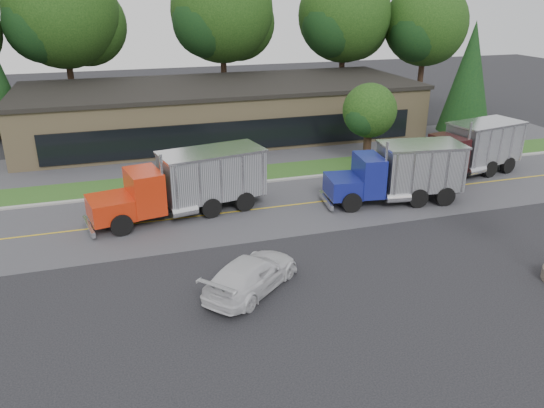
# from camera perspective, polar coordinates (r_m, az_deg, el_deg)

# --- Properties ---
(ground) EXTENTS (140.00, 140.00, 0.00)m
(ground) POSITION_cam_1_polar(r_m,az_deg,el_deg) (21.99, 4.24, -9.25)
(ground) COLOR #2F2F33
(ground) RESTS_ON ground
(road) EXTENTS (60.00, 8.00, 0.02)m
(road) POSITION_cam_1_polar(r_m,az_deg,el_deg) (29.64, -2.07, -0.63)
(road) COLOR #545459
(road) RESTS_ON ground
(center_line) EXTENTS (60.00, 0.12, 0.01)m
(center_line) POSITION_cam_1_polar(r_m,az_deg,el_deg) (29.64, -2.07, -0.63)
(center_line) COLOR gold
(center_line) RESTS_ON ground
(curb) EXTENTS (60.00, 0.30, 0.12)m
(curb) POSITION_cam_1_polar(r_m,az_deg,el_deg) (33.44, -3.98, 2.00)
(curb) COLOR #9E9E99
(curb) RESTS_ON ground
(grass_verge) EXTENTS (60.00, 3.40, 0.03)m
(grass_verge) POSITION_cam_1_polar(r_m,az_deg,el_deg) (35.09, -4.67, 2.96)
(grass_verge) COLOR #26521C
(grass_verge) RESTS_ON ground
(far_parking) EXTENTS (60.00, 7.00, 0.02)m
(far_parking) POSITION_cam_1_polar(r_m,az_deg,el_deg) (39.76, -6.29, 5.18)
(far_parking) COLOR #545459
(far_parking) RESTS_ON ground
(strip_mall) EXTENTS (32.00, 12.00, 4.00)m
(strip_mall) POSITION_cam_1_polar(r_m,az_deg,el_deg) (45.36, -5.41, 9.91)
(strip_mall) COLOR #9D8760
(strip_mall) RESTS_ON ground
(tree_far_b) EXTENTS (10.19, 9.59, 14.53)m
(tree_far_b) POSITION_cam_1_polar(r_m,az_deg,el_deg) (51.67, -21.43, 18.20)
(tree_far_b) COLOR #382619
(tree_far_b) RESTS_ON ground
(tree_far_c) EXTENTS (10.14, 9.55, 14.47)m
(tree_far_c) POSITION_cam_1_polar(r_m,az_deg,el_deg) (52.82, -5.26, 19.52)
(tree_far_c) COLOR #382619
(tree_far_c) RESTS_ON ground
(tree_far_d) EXTENTS (9.61, 9.05, 13.72)m
(tree_far_d) POSITION_cam_1_polar(r_m,az_deg,el_deg) (55.70, 7.84, 19.05)
(tree_far_d) COLOR #382619
(tree_far_d) RESTS_ON ground
(tree_far_e) EXTENTS (8.77, 8.25, 12.50)m
(tree_far_e) POSITION_cam_1_polar(r_m,az_deg,el_deg) (57.82, 16.25, 17.75)
(tree_far_e) COLOR #382619
(tree_far_e) RESTS_ON ground
(evergreen_right) EXTENTS (4.12, 4.12, 9.37)m
(evergreen_right) POSITION_cam_1_polar(r_m,az_deg,el_deg) (45.04, 20.45, 12.66)
(evergreen_right) COLOR #382619
(evergreen_right) RESTS_ON ground
(tree_verge) EXTENTS (3.95, 3.71, 5.63)m
(tree_verge) POSITION_cam_1_polar(r_m,az_deg,el_deg) (37.55, 10.49, 9.60)
(tree_verge) COLOR #382619
(tree_verge) RESTS_ON ground
(dump_truck_red) EXTENTS (9.80, 4.25, 3.36)m
(dump_truck_red) POSITION_cam_1_polar(r_m,az_deg,el_deg) (28.93, -8.84, 2.38)
(dump_truck_red) COLOR black
(dump_truck_red) RESTS_ON ground
(dump_truck_blue) EXTENTS (8.00, 3.55, 3.36)m
(dump_truck_blue) POSITION_cam_1_polar(r_m,az_deg,el_deg) (31.20, 13.81, 3.43)
(dump_truck_blue) COLOR black
(dump_truck_blue) RESTS_ON ground
(dump_truck_maroon) EXTENTS (8.56, 4.11, 3.36)m
(dump_truck_maroon) POSITION_cam_1_polar(r_m,az_deg,el_deg) (37.40, 20.68, 5.70)
(dump_truck_maroon) COLOR black
(dump_truck_maroon) RESTS_ON ground
(rally_car) EXTENTS (5.04, 4.74, 1.43)m
(rally_car) POSITION_cam_1_polar(r_m,az_deg,el_deg) (21.66, -2.21, -7.53)
(rally_car) COLOR silver
(rally_car) RESTS_ON ground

